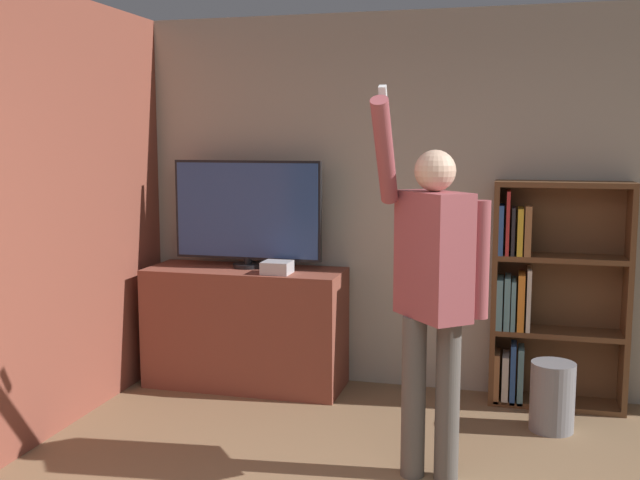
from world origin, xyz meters
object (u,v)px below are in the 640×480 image
(person, at_px, (433,283))
(television, at_px, (247,212))
(game_console, at_px, (277,267))
(bookshelf, at_px, (544,297))
(waste_bin, at_px, (552,397))

(person, bearing_deg, television, -170.70)
(game_console, distance_m, person, 1.61)
(person, bearing_deg, bookshelf, 115.09)
(waste_bin, bearing_deg, television, 169.40)
(game_console, bearing_deg, television, 146.48)
(bookshelf, bearing_deg, person, -114.60)
(television, relative_size, game_console, 5.65)
(television, bearing_deg, person, -40.39)
(television, height_order, person, person)
(television, bearing_deg, bookshelf, 2.02)
(bookshelf, distance_m, waste_bin, 0.71)
(television, relative_size, bookshelf, 0.73)
(television, distance_m, waste_bin, 2.43)
(game_console, relative_size, bookshelf, 0.13)
(game_console, xyz_separation_m, waste_bin, (1.87, -0.21, -0.70))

